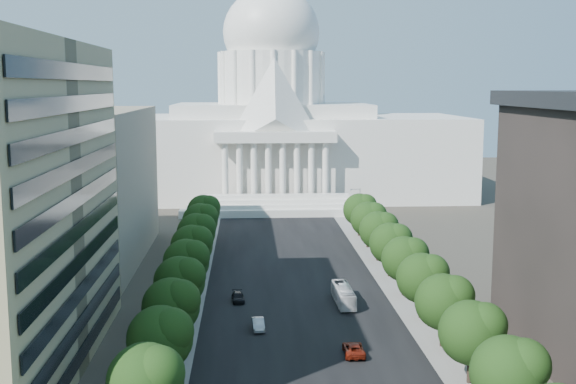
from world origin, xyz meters
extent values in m
cube|color=black|center=(0.00, 90.00, 0.00)|extent=(30.00, 260.00, 0.01)
cube|color=gray|center=(-19.00, 90.00, 0.00)|extent=(8.00, 260.00, 0.02)
cube|color=gray|center=(19.00, 90.00, 0.00)|extent=(8.00, 260.00, 0.02)
cube|color=white|center=(0.00, 185.00, 12.50)|extent=(120.00, 50.00, 25.00)
cube|color=white|center=(0.00, 185.00, 27.00)|extent=(60.00, 40.00, 4.00)
cube|color=white|center=(0.00, 158.00, 20.50)|extent=(34.00, 8.00, 3.00)
cylinder|color=white|center=(0.00, 185.00, 37.00)|extent=(32.00, 32.00, 16.00)
ellipsoid|color=white|center=(0.00, 185.00, 51.00)|extent=(30.00, 30.00, 27.60)
cube|color=gray|center=(-48.00, 100.00, 15.00)|extent=(38.00, 52.00, 30.00)
sphere|color=black|center=(-18.00, 24.00, 6.17)|extent=(7.60, 7.60, 7.60)
sphere|color=black|center=(-16.67, 23.24, 7.31)|extent=(5.32, 5.32, 5.32)
cylinder|color=#33261C|center=(-18.00, 36.00, 1.47)|extent=(0.56, 0.56, 2.94)
sphere|color=black|center=(-18.00, 36.00, 6.17)|extent=(7.60, 7.60, 7.60)
sphere|color=black|center=(-16.67, 35.24, 7.31)|extent=(5.32, 5.32, 5.32)
cylinder|color=#33261C|center=(-18.00, 48.00, 1.47)|extent=(0.56, 0.56, 2.94)
sphere|color=black|center=(-18.00, 48.00, 6.17)|extent=(7.60, 7.60, 7.60)
sphere|color=black|center=(-16.67, 47.24, 7.31)|extent=(5.32, 5.32, 5.32)
cylinder|color=#33261C|center=(-18.00, 60.00, 1.47)|extent=(0.56, 0.56, 2.94)
sphere|color=black|center=(-18.00, 60.00, 6.17)|extent=(7.60, 7.60, 7.60)
sphere|color=black|center=(-16.67, 59.24, 7.31)|extent=(5.32, 5.32, 5.32)
cylinder|color=#33261C|center=(-18.00, 72.00, 1.47)|extent=(0.56, 0.56, 2.94)
sphere|color=black|center=(-18.00, 72.00, 6.17)|extent=(7.60, 7.60, 7.60)
sphere|color=black|center=(-16.67, 71.24, 7.31)|extent=(5.32, 5.32, 5.32)
cylinder|color=#33261C|center=(-18.00, 84.00, 1.47)|extent=(0.56, 0.56, 2.94)
sphere|color=black|center=(-18.00, 84.00, 6.17)|extent=(7.60, 7.60, 7.60)
sphere|color=black|center=(-16.67, 83.24, 7.31)|extent=(5.32, 5.32, 5.32)
cylinder|color=#33261C|center=(-18.00, 96.00, 1.47)|extent=(0.56, 0.56, 2.94)
sphere|color=black|center=(-18.00, 96.00, 6.17)|extent=(7.60, 7.60, 7.60)
sphere|color=black|center=(-16.67, 95.24, 7.31)|extent=(5.32, 5.32, 5.32)
cylinder|color=#33261C|center=(-18.00, 108.00, 1.47)|extent=(0.56, 0.56, 2.94)
sphere|color=black|center=(-18.00, 108.00, 6.17)|extent=(7.60, 7.60, 7.60)
sphere|color=black|center=(-16.67, 107.24, 7.31)|extent=(5.32, 5.32, 5.32)
cylinder|color=#33261C|center=(-18.00, 120.00, 1.47)|extent=(0.56, 0.56, 2.94)
sphere|color=black|center=(-18.00, 120.00, 6.17)|extent=(7.60, 7.60, 7.60)
sphere|color=black|center=(-16.67, 119.24, 7.31)|extent=(5.32, 5.32, 5.32)
sphere|color=black|center=(18.00, 24.00, 6.17)|extent=(7.60, 7.60, 7.60)
sphere|color=black|center=(19.33, 23.24, 7.31)|extent=(5.32, 5.32, 5.32)
cylinder|color=#33261C|center=(18.00, 36.00, 1.47)|extent=(0.56, 0.56, 2.94)
sphere|color=black|center=(18.00, 36.00, 6.17)|extent=(7.60, 7.60, 7.60)
sphere|color=black|center=(19.33, 35.24, 7.31)|extent=(5.32, 5.32, 5.32)
cylinder|color=#33261C|center=(18.00, 48.00, 1.47)|extent=(0.56, 0.56, 2.94)
sphere|color=black|center=(18.00, 48.00, 6.17)|extent=(7.60, 7.60, 7.60)
sphere|color=black|center=(19.33, 47.24, 7.31)|extent=(5.32, 5.32, 5.32)
cylinder|color=#33261C|center=(18.00, 60.00, 1.47)|extent=(0.56, 0.56, 2.94)
sphere|color=black|center=(18.00, 60.00, 6.17)|extent=(7.60, 7.60, 7.60)
sphere|color=black|center=(19.33, 59.24, 7.31)|extent=(5.32, 5.32, 5.32)
cylinder|color=#33261C|center=(18.00, 72.00, 1.47)|extent=(0.56, 0.56, 2.94)
sphere|color=black|center=(18.00, 72.00, 6.17)|extent=(7.60, 7.60, 7.60)
sphere|color=black|center=(19.33, 71.24, 7.31)|extent=(5.32, 5.32, 5.32)
cylinder|color=#33261C|center=(18.00, 84.00, 1.47)|extent=(0.56, 0.56, 2.94)
sphere|color=black|center=(18.00, 84.00, 6.17)|extent=(7.60, 7.60, 7.60)
sphere|color=black|center=(19.33, 83.24, 7.31)|extent=(5.32, 5.32, 5.32)
cylinder|color=#33261C|center=(18.00, 96.00, 1.47)|extent=(0.56, 0.56, 2.94)
sphere|color=black|center=(18.00, 96.00, 6.17)|extent=(7.60, 7.60, 7.60)
sphere|color=black|center=(19.33, 95.24, 7.31)|extent=(5.32, 5.32, 5.32)
cylinder|color=#33261C|center=(18.00, 108.00, 1.47)|extent=(0.56, 0.56, 2.94)
sphere|color=black|center=(18.00, 108.00, 6.17)|extent=(7.60, 7.60, 7.60)
sphere|color=black|center=(19.33, 107.24, 7.31)|extent=(5.32, 5.32, 5.32)
cylinder|color=#33261C|center=(18.00, 120.00, 1.47)|extent=(0.56, 0.56, 2.94)
sphere|color=black|center=(18.00, 120.00, 6.17)|extent=(7.60, 7.60, 7.60)
sphere|color=black|center=(19.33, 119.24, 7.31)|extent=(5.32, 5.32, 5.32)
cylinder|color=gray|center=(20.50, 35.00, 4.50)|extent=(0.18, 0.18, 9.00)
cylinder|color=gray|center=(19.30, 35.00, 8.80)|extent=(2.40, 0.14, 0.14)
sphere|color=gray|center=(18.20, 35.00, 8.70)|extent=(0.44, 0.44, 0.44)
cylinder|color=gray|center=(20.50, 60.00, 4.50)|extent=(0.18, 0.18, 9.00)
cylinder|color=gray|center=(19.30, 60.00, 8.80)|extent=(2.40, 0.14, 0.14)
sphere|color=gray|center=(18.20, 60.00, 8.70)|extent=(0.44, 0.44, 0.44)
cylinder|color=gray|center=(20.50, 85.00, 4.50)|extent=(0.18, 0.18, 9.00)
cylinder|color=gray|center=(19.30, 85.00, 8.80)|extent=(2.40, 0.14, 0.14)
sphere|color=gray|center=(18.20, 85.00, 8.70)|extent=(0.44, 0.44, 0.44)
cylinder|color=gray|center=(20.50, 110.00, 4.50)|extent=(0.18, 0.18, 9.00)
cylinder|color=gray|center=(19.30, 110.00, 8.80)|extent=(2.40, 0.14, 0.14)
sphere|color=gray|center=(18.20, 110.00, 8.70)|extent=(0.44, 0.44, 0.44)
cylinder|color=gray|center=(20.50, 135.00, 4.50)|extent=(0.18, 0.18, 9.00)
cylinder|color=gray|center=(19.30, 135.00, 8.80)|extent=(2.40, 0.14, 0.14)
sphere|color=gray|center=(18.20, 135.00, 8.70)|extent=(0.44, 0.44, 0.44)
imported|color=#A2A6AA|center=(-6.51, 56.14, 0.78)|extent=(1.94, 4.84, 1.57)
imported|color=maroon|center=(5.71, 45.52, 0.78)|extent=(2.69, 5.66, 1.56)
imported|color=black|center=(-9.56, 69.92, 0.68)|extent=(2.31, 4.86, 1.37)
imported|color=silver|center=(7.33, 67.56, 1.49)|extent=(2.76, 10.74, 2.98)
camera|label=1|loc=(-7.92, -43.41, 34.70)|focal=45.00mm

